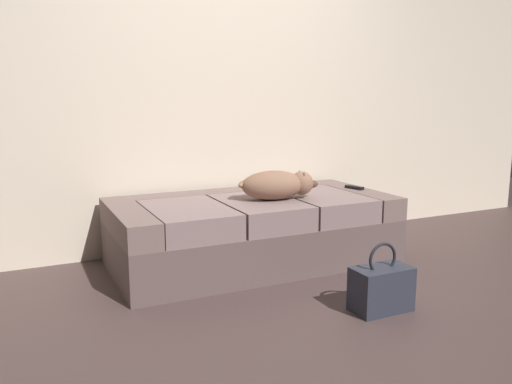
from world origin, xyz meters
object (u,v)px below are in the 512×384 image
object	(u,v)px
couch	(253,231)
tv_remote	(354,187)
handbag	(381,288)
dog_tan	(278,185)

from	to	relation	value
couch	tv_remote	size ratio (longest dim) A/B	12.63
couch	handbag	size ratio (longest dim) A/B	5.01
dog_tan	handbag	size ratio (longest dim) A/B	1.52
dog_tan	tv_remote	xyz separation A→B (m)	(0.71, 0.11, -0.09)
tv_remote	handbag	size ratio (longest dim) A/B	0.40
couch	tv_remote	bearing A→B (deg)	-0.22
dog_tan	tv_remote	distance (m)	0.72
tv_remote	handbag	bearing A→B (deg)	-134.37
tv_remote	dog_tan	bearing A→B (deg)	173.12
couch	tv_remote	world-z (taller)	tv_remote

